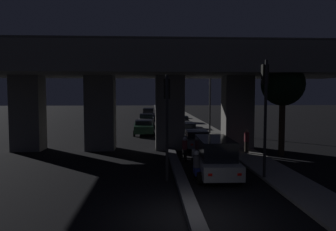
{
  "coord_description": "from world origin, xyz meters",
  "views": [
    {
      "loc": [
        -1.44,
        -10.58,
        4.22
      ],
      "look_at": [
        0.5,
        25.63,
        1.72
      ],
      "focal_mm": 35.0,
      "sensor_mm": 36.0,
      "label": 1
    }
  ],
  "objects": [
    {
      "name": "motorcycle_red_filtering_far",
      "position": [
        1.0,
        17.33,
        0.58
      ],
      "size": [
        0.33,
        1.92,
        1.36
      ],
      "rotation": [
        0.0,
        0.0,
        1.59
      ],
      "color": "black",
      "rests_on": "ground_plane"
    },
    {
      "name": "sidewalk_right",
      "position": [
        5.06,
        28.0,
        0.06
      ],
      "size": [
        2.14,
        126.0,
        0.13
      ],
      "primitive_type": "cube",
      "color": "gray",
      "rests_on": "ground_plane"
    },
    {
      "name": "car_grey_second_oncoming",
      "position": [
        -1.96,
        30.63,
        0.78
      ],
      "size": [
        2.07,
        4.01,
        1.59
      ],
      "rotation": [
        0.0,
        0.0,
        -1.59
      ],
      "color": "#515459",
      "rests_on": "ground_plane"
    },
    {
      "name": "ground_plane",
      "position": [
        0.0,
        0.0,
        0.0
      ],
      "size": [
        200.0,
        200.0,
        0.0
      ],
      "primitive_type": "plane",
      "color": "black"
    },
    {
      "name": "motorcycle_black_filtering_mid",
      "position": [
        0.72,
        9.83,
        0.62
      ],
      "size": [
        0.32,
        1.81,
        1.45
      ],
      "rotation": [
        0.0,
        0.0,
        1.56
      ],
      "color": "black",
      "rests_on": "ground_plane"
    },
    {
      "name": "car_silver_lead",
      "position": [
        1.83,
        5.77,
        1.0
      ],
      "size": [
        2.06,
        4.85,
        1.91
      ],
      "rotation": [
        0.0,
        0.0,
        1.56
      ],
      "color": "gray",
      "rests_on": "ground_plane"
    },
    {
      "name": "car_grey_sixth",
      "position": [
        2.06,
        43.68,
        0.74
      ],
      "size": [
        2.01,
        4.64,
        1.46
      ],
      "rotation": [
        0.0,
        0.0,
        1.62
      ],
      "color": "#515459",
      "rests_on": "ground_plane"
    },
    {
      "name": "car_grey_second",
      "position": [
        2.04,
        14.03,
        0.74
      ],
      "size": [
        1.97,
        4.64,
        1.39
      ],
      "rotation": [
        0.0,
        0.0,
        1.58
      ],
      "color": "#515459",
      "rests_on": "ground_plane"
    },
    {
      "name": "car_silver_third",
      "position": [
        1.94,
        20.23,
        0.7
      ],
      "size": [
        2.05,
        4.13,
        1.39
      ],
      "rotation": [
        0.0,
        0.0,
        1.59
      ],
      "color": "gray",
      "rests_on": "ground_plane"
    },
    {
      "name": "elevated_overpass",
      "position": [
        -0.35,
        13.9,
        6.0
      ],
      "size": [
        28.48,
        9.3,
        8.36
      ],
      "color": "slate",
      "rests_on": "ground_plane"
    },
    {
      "name": "traffic_light_right_of_median",
      "position": [
        4.09,
        4.95,
        3.92
      ],
      "size": [
        0.3,
        0.49,
        5.8
      ],
      "color": "black",
      "rests_on": "ground_plane"
    },
    {
      "name": "car_silver_fourth",
      "position": [
        2.14,
        27.98,
        0.77
      ],
      "size": [
        2.1,
        4.53,
        1.48
      ],
      "rotation": [
        0.0,
        0.0,
        1.56
      ],
      "color": "gray",
      "rests_on": "ground_plane"
    },
    {
      "name": "roadside_tree_kerbside_near",
      "position": [
        7.39,
        10.88,
        4.73
      ],
      "size": [
        2.88,
        2.88,
        6.25
      ],
      "color": "#38281C",
      "rests_on": "ground_plane"
    },
    {
      "name": "median_divider",
      "position": [
        0.0,
        35.0,
        0.14
      ],
      "size": [
        0.52,
        126.0,
        0.27
      ],
      "primitive_type": "cube",
      "color": "#4C4C51",
      "rests_on": "ground_plane"
    },
    {
      "name": "traffic_light_left_of_median",
      "position": [
        -0.66,
        4.96,
        3.47
      ],
      "size": [
        0.3,
        0.49,
        5.09
      ],
      "color": "black",
      "rests_on": "ground_plane"
    },
    {
      "name": "car_dark_green_lead_oncoming",
      "position": [
        -2.15,
        22.56,
        0.75
      ],
      "size": [
        2.13,
        4.66,
        1.45
      ],
      "rotation": [
        0.0,
        0.0,
        -1.54
      ],
      "color": "black",
      "rests_on": "ground_plane"
    },
    {
      "name": "motorcycle_blue_filtering_near",
      "position": [
        0.75,
        4.71,
        0.63
      ],
      "size": [
        0.32,
        1.75,
        1.49
      ],
      "rotation": [
        0.0,
        0.0,
        1.56
      ],
      "color": "black",
      "rests_on": "ground_plane"
    },
    {
      "name": "pedestrian_on_sidewalk",
      "position": [
        5.14,
        11.34,
        0.94
      ],
      "size": [
        0.34,
        0.34,
        1.61
      ],
      "color": "#2D261E",
      "rests_on": "sidewalk_right"
    },
    {
      "name": "car_black_fifth",
      "position": [
        2.09,
        35.64,
        0.9
      ],
      "size": [
        2.1,
        4.28,
        1.76
      ],
      "rotation": [
        0.0,
        0.0,
        1.61
      ],
      "color": "black",
      "rests_on": "ground_plane"
    },
    {
      "name": "car_dark_blue_third_oncoming",
      "position": [
        -1.74,
        41.09,
        0.96
      ],
      "size": [
        2.11,
        4.47,
        1.82
      ],
      "rotation": [
        0.0,
        0.0,
        -1.6
      ],
      "color": "#141938",
      "rests_on": "ground_plane"
    },
    {
      "name": "street_lamp",
      "position": [
        4.21,
        22.6,
        4.61
      ],
      "size": [
        2.85,
        0.32,
        7.67
      ],
      "color": "#2D2D30",
      "rests_on": "ground_plane"
    }
  ]
}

